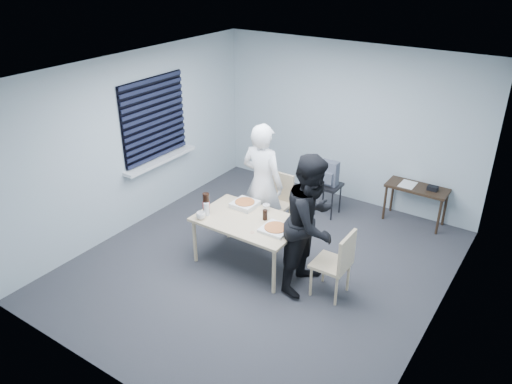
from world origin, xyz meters
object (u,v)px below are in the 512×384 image
Objects in this scene: mug_b at (266,208)px; soda_bottle at (206,204)px; chair_right at (338,261)px; backpack at (329,174)px; mug_a at (201,216)px; dining_table at (249,223)px; person_black at (312,223)px; side_table at (417,191)px; stool at (328,191)px; chair_far at (277,198)px; person_white at (262,184)px.

soda_bottle is (-0.62, -0.51, 0.10)m from mug_b.
backpack is (-1.03, 1.81, 0.20)m from chair_right.
dining_table is at bearing 32.40° from mug_a.
soda_bottle reaches higher than chair_right.
dining_table is at bearing 92.54° from person_black.
person_black is 1.94× the size of side_table.
stool is 5.26× the size of mug_b.
side_table is at bearing 57.50° from dining_table.
chair_far reaches higher than dining_table.
side_table is 2.48m from mug_b.
chair_right is 3.01× the size of soda_bottle.
stool is at bearing 81.96° from dining_table.
chair_right is at bearing 10.63° from mug_a.
chair_right reaches higher than stool.
person_black is 3.36× the size of stool.
person_white is 14.39× the size of mug_a.
chair_right reaches higher than mug_b.
person_white is (-1.50, 0.63, 0.37)m from chair_right.
backpack is at bearing 82.28° from mug_b.
person_white is 17.70× the size of mug_b.
chair_far is at bearing 74.64° from mug_a.
mug_b is (-0.20, -1.49, 0.00)m from backpack.
stool is (-1.03, 1.83, -0.10)m from chair_right.
chair_far is 0.97× the size of side_table.
dining_table is 0.72m from person_white.
stool is at bearing 119.47° from chair_right.
soda_bottle is at bearing -174.42° from chair_right.
person_black reaches higher than side_table.
stool is at bearing 69.99° from mug_a.
chair_far is at bearing -96.44° from person_white.
person_white reaches higher than mug_b.
soda_bottle is at bearing -108.95° from chair_far.
chair_right is at bearing 0.21° from dining_table.
backpack is (-1.23, -0.53, 0.18)m from side_table.
person_black is 2.41m from side_table.
chair_right is at bearing -63.01° from backpack.
person_white is at bearing -96.44° from chair_far.
mug_a is at bearing -131.38° from mug_b.
chair_right is 0.97× the size of side_table.
person_white reaches higher than chair_far.
dining_table reaches higher than stool.
person_white reaches higher than backpack.
mug_a is 0.19m from soda_bottle.
dining_table is at bearing -80.42° from chair_far.
chair_far is 0.72m from mug_b.
backpack is 1.31× the size of soda_bottle.
chair_far is 3.01× the size of soda_bottle.
soda_bottle is at bearing 98.41° from person_black.
chair_right is at bearing 5.58° from soda_bottle.
mug_a is 0.89m from mug_b.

